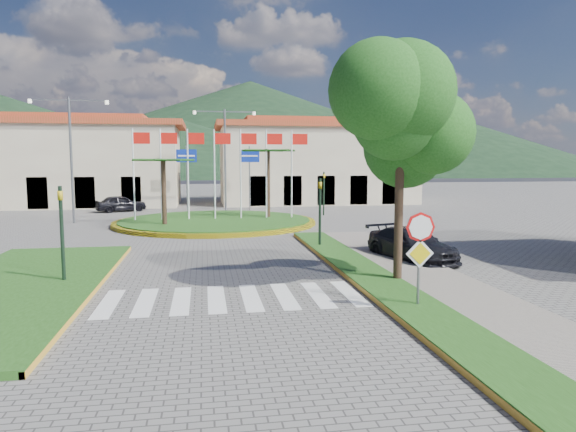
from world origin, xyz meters
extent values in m
plane|color=slate|center=(0.00, 0.00, 0.00)|extent=(160.00, 160.00, 0.00)
cube|color=gray|center=(6.00, 2.00, 0.07)|extent=(4.00, 28.00, 0.15)
cube|color=#1E4714|center=(4.80, 2.00, 0.09)|extent=(1.60, 28.00, 0.18)
cube|color=#1E4714|center=(-6.50, 6.00, 0.09)|extent=(5.00, 14.00, 0.18)
cube|color=silver|center=(0.00, 4.00, 0.01)|extent=(8.00, 3.00, 0.01)
cylinder|color=yellow|center=(0.00, 22.00, 0.12)|extent=(12.70, 12.70, 0.24)
cylinder|color=#1E4714|center=(0.00, 22.00, 0.15)|extent=(12.00, 12.00, 0.30)
cylinder|color=black|center=(-3.00, 20.00, 2.02)|extent=(0.28, 0.28, 4.05)
cylinder|color=black|center=(3.50, 23.00, 2.34)|extent=(0.28, 0.28, 4.68)
cylinder|color=silver|center=(-5.00, 22.50, 3.00)|extent=(0.10, 0.10, 6.00)
cube|color=red|center=(-4.45, 22.50, 5.40)|extent=(1.00, 0.03, 0.70)
cylinder|color=silver|center=(-3.33, 22.50, 3.00)|extent=(0.10, 0.10, 6.00)
cube|color=red|center=(-2.78, 22.50, 5.40)|extent=(1.00, 0.03, 0.70)
cylinder|color=silver|center=(-1.67, 22.50, 3.00)|extent=(0.10, 0.10, 6.00)
cube|color=red|center=(-1.12, 22.50, 5.40)|extent=(1.00, 0.03, 0.70)
cylinder|color=silver|center=(0.00, 22.50, 3.00)|extent=(0.10, 0.10, 6.00)
cube|color=red|center=(0.55, 22.50, 5.40)|extent=(1.00, 0.03, 0.70)
cylinder|color=silver|center=(1.67, 22.50, 3.00)|extent=(0.10, 0.10, 6.00)
cube|color=red|center=(2.22, 22.50, 5.40)|extent=(1.00, 0.03, 0.70)
cylinder|color=silver|center=(3.33, 22.50, 3.00)|extent=(0.10, 0.10, 6.00)
cube|color=red|center=(3.88, 22.50, 5.40)|extent=(1.00, 0.03, 0.70)
cylinder|color=silver|center=(5.00, 22.50, 3.00)|extent=(0.10, 0.10, 6.00)
cube|color=red|center=(5.55, 22.50, 5.40)|extent=(1.00, 0.03, 0.70)
cylinder|color=slate|center=(4.90, 2.00, 1.25)|extent=(0.07, 0.07, 2.50)
cylinder|color=red|center=(4.90, 1.95, 2.25)|extent=(0.80, 0.03, 0.80)
cube|color=yellow|center=(4.90, 1.94, 1.55)|extent=(0.78, 0.03, 0.78)
cylinder|color=black|center=(5.50, 5.00, 2.20)|extent=(0.28, 0.28, 4.40)
ellipsoid|color=#184813|center=(5.50, 5.00, 5.20)|extent=(3.60, 3.60, 3.20)
cylinder|color=black|center=(-5.20, 6.50, 1.60)|extent=(0.12, 0.12, 3.20)
imported|color=gold|center=(-5.20, 6.50, 2.60)|extent=(0.15, 0.18, 0.90)
cylinder|color=black|center=(4.50, 12.00, 1.60)|extent=(0.12, 0.12, 3.20)
imported|color=gold|center=(4.50, 12.00, 2.60)|extent=(0.15, 0.18, 0.90)
cylinder|color=black|center=(8.00, 26.00, 1.60)|extent=(0.12, 0.12, 3.20)
imported|color=gold|center=(8.00, 26.00, 2.60)|extent=(0.18, 0.15, 0.90)
cylinder|color=slate|center=(-2.00, 31.00, 2.60)|extent=(0.12, 0.12, 5.20)
cube|color=#0E289E|center=(-2.00, 30.94, 4.40)|extent=(1.60, 0.05, 1.00)
cylinder|color=slate|center=(3.00, 31.00, 2.60)|extent=(0.12, 0.12, 5.20)
cube|color=#0E289E|center=(3.00, 30.94, 4.40)|extent=(1.60, 0.05, 1.00)
cylinder|color=slate|center=(1.00, 30.00, 4.00)|extent=(0.16, 0.16, 8.00)
cube|color=slate|center=(-0.20, 30.00, 7.80)|extent=(2.40, 0.08, 0.08)
cube|color=slate|center=(2.20, 30.00, 7.80)|extent=(2.40, 0.08, 0.08)
cylinder|color=slate|center=(-9.00, 24.00, 4.00)|extent=(0.16, 0.16, 8.00)
cube|color=slate|center=(-10.20, 24.00, 7.80)|extent=(2.40, 0.08, 0.08)
cube|color=slate|center=(-7.80, 24.00, 7.80)|extent=(2.40, 0.08, 0.08)
cube|color=#BFAF90|center=(-14.00, 38.00, 3.50)|extent=(22.00, 9.00, 7.00)
cube|color=#9A431D|center=(-14.00, 38.00, 7.25)|extent=(23.32, 9.54, 0.50)
cube|color=#9A431D|center=(-14.00, 38.00, 7.75)|extent=(16.50, 4.95, 0.60)
cube|color=#BFAF90|center=(10.00, 38.00, 3.50)|extent=(18.00, 9.00, 7.00)
cube|color=#9A431D|center=(10.00, 38.00, 7.25)|extent=(19.08, 9.54, 0.50)
cube|color=#9A431D|center=(10.00, 38.00, 7.75)|extent=(13.50, 4.95, 0.60)
cone|color=black|center=(15.00, 160.00, 15.00)|extent=(180.00, 180.00, 30.00)
cone|color=black|center=(70.00, 135.00, 9.00)|extent=(120.00, 120.00, 18.00)
cone|color=black|center=(-10.00, 130.00, 8.00)|extent=(110.00, 110.00, 16.00)
imported|color=white|center=(-8.43, 35.98, 0.54)|extent=(3.92, 1.88, 1.08)
imported|color=black|center=(-7.18, 31.39, 0.65)|extent=(4.14, 2.91, 1.31)
imported|color=black|center=(5.80, 36.60, 0.66)|extent=(4.06, 1.62, 1.31)
imported|color=black|center=(7.50, 8.59, 0.65)|extent=(2.93, 4.79, 1.30)
camera|label=1|loc=(-0.72, -10.67, 3.98)|focal=32.00mm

